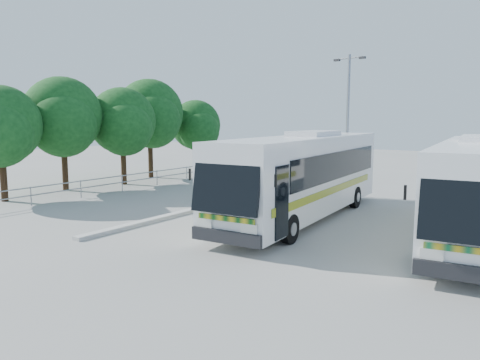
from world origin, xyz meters
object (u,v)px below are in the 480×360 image
Objects in this scene: lamppost at (348,119)px; tree_far_a at (1,125)px; tree_far_e at (196,125)px; tree_far_c at (123,121)px; coach_adjacent at (479,187)px; coach_main at (304,174)px; tree_far_d at (150,113)px; tree_far_b at (63,116)px.

tree_far_a is at bearing -130.98° from lamppost.
tree_far_e is at bearing 172.91° from lamppost.
tree_far_a is 16.30m from tree_far_e.
tree_far_c is 0.49× the size of coach_adjacent.
lamppost reaches higher than tree_far_e.
coach_main is 7.25m from lamppost.
tree_far_d reaches higher than tree_far_a.
coach_adjacent is 10.28m from lamppost.
tree_far_c is 22.05m from coach_adjacent.
tree_far_c is 0.88× the size of tree_far_d.
tree_far_b is 22.88m from coach_adjacent.
tree_far_d is (-1.19, 3.70, 0.56)m from tree_far_c.
tree_far_e is at bearing 81.37° from tree_far_d.
tree_far_a is 0.47× the size of coach_adjacent.
tree_far_a is 0.85× the size of tree_far_d.
coach_main is at bearing 3.66° from tree_far_b.
tree_far_b is at bearing 98.01° from tree_far_a.
tree_far_a is at bearing -171.72° from coach_adjacent.
tree_far_e is (-0.20, 16.30, -0.19)m from tree_far_a.
tree_far_b is 0.52× the size of coach_main.
tree_far_a reaches higher than tree_far_e.
lamppost is (14.63, -4.28, 0.50)m from tree_far_e.
tree_far_e is at bearing 90.71° from tree_far_a.
lamppost is (15.31, 0.22, -0.43)m from tree_far_d.
tree_far_b is (-0.59, 4.20, 0.50)m from tree_far_a.
tree_far_b reaches higher than tree_far_c.
coach_main is at bearing 177.38° from coach_adjacent.
tree_far_c is 3.93m from tree_far_d.
tree_far_e is 0.45× the size of coach_adjacent.
lamppost is at bearing 92.36° from coach_main.
tree_far_d is 23.97m from coach_adjacent.
tree_far_e is at bearing 140.19° from coach_main.
tree_far_a is at bearing -81.99° from tree_far_b.
tree_far_c is at bearing 87.85° from tree_far_a.
tree_far_c is at bearing 77.09° from tree_far_b.
tree_far_b is 7.61m from tree_far_d.
tree_far_c is (0.30, 8.10, 0.19)m from tree_far_a.
tree_far_e is (0.39, 12.10, -0.68)m from tree_far_b.
tree_far_e is 19.06m from coach_main.
tree_far_a is 0.89× the size of tree_far_b.
tree_far_e is (0.68, 4.50, -0.93)m from tree_far_d.
coach_main is at bearing -35.77° from tree_far_e.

